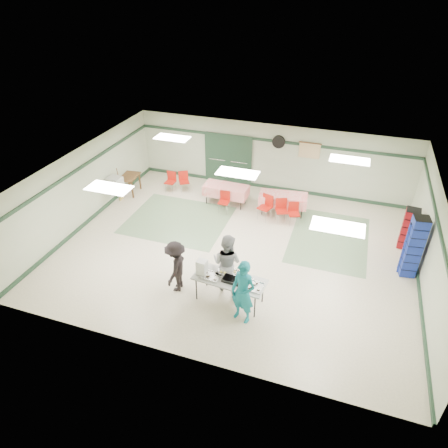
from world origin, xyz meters
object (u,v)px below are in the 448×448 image
(dining_table_b, at_px, (226,190))
(chair_loose_a, at_px, (184,179))
(volunteer_teal, at_px, (243,292))
(broom, at_px, (120,183))
(crate_stack_red, at_px, (409,229))
(office_printer, at_px, (115,182))
(serving_table, at_px, (230,280))
(printer_table, at_px, (130,178))
(chair_c, at_px, (294,211))
(crate_stack_blue_a, at_px, (412,248))
(chair_a, at_px, (281,208))
(volunteer_dark, at_px, (176,266))
(crate_stack_blue_b, at_px, (414,247))
(chair_d, at_px, (224,199))
(chair_loose_b, at_px, (171,179))
(chair_b, at_px, (266,204))
(dining_table_a, at_px, (283,199))
(volunteer_grey, at_px, (227,263))

(dining_table_b, bearing_deg, chair_loose_a, 167.93)
(volunteer_teal, relative_size, dining_table_b, 1.06)
(volunteer_teal, bearing_deg, broom, 159.19)
(crate_stack_red, relative_size, office_printer, 2.79)
(serving_table, relative_size, printer_table, 1.98)
(chair_c, distance_m, crate_stack_blue_a, 4.04)
(office_printer, bearing_deg, chair_a, 14.34)
(printer_table, bearing_deg, chair_c, -8.20)
(volunteer_dark, height_order, crate_stack_blue_a, crate_stack_blue_a)
(chair_loose_a, xyz_separation_m, crate_stack_red, (8.35, -1.33, 0.19))
(chair_loose_a, bearing_deg, volunteer_dark, -100.54)
(crate_stack_blue_b, height_order, broom, crate_stack_blue_b)
(chair_d, xyz_separation_m, chair_loose_b, (-2.56, 0.85, 0.01))
(crate_stack_blue_a, bearing_deg, office_printer, 175.73)
(chair_a, xyz_separation_m, office_printer, (-6.16, -0.82, 0.41))
(broom, bearing_deg, office_printer, -67.33)
(chair_b, bearing_deg, chair_a, 18.85)
(crate_stack_blue_a, bearing_deg, chair_loose_a, 162.50)
(office_printer, bearing_deg, chair_d, 18.27)
(serving_table, distance_m, chair_b, 4.50)
(dining_table_a, xyz_separation_m, chair_a, (0.06, -0.57, -0.04))
(chair_loose_a, bearing_deg, serving_table, -88.15)
(office_printer, bearing_deg, chair_loose_a, 50.39)
(volunteer_teal, height_order, chair_d, volunteer_teal)
(chair_d, xyz_separation_m, crate_stack_blue_a, (6.27, -1.59, 0.36))
(volunteer_grey, height_order, printer_table, volunteer_grey)
(dining_table_a, bearing_deg, volunteer_grey, -104.56)
(dining_table_a, height_order, printer_table, dining_table_a)
(chair_a, height_order, chair_b, chair_b)
(chair_b, xyz_separation_m, chair_d, (-1.57, -0.01, -0.07))
(chair_loose_b, bearing_deg, chair_loose_a, 22.13)
(chair_loose_a, bearing_deg, broom, -176.96)
(chair_d, bearing_deg, chair_c, -1.84)
(chair_d, xyz_separation_m, office_printer, (-4.03, -0.82, 0.45))
(serving_table, xyz_separation_m, volunteer_dark, (-1.54, -0.00, 0.06))
(broom, bearing_deg, crate_stack_blue_a, 5.53)
(volunteer_teal, xyz_separation_m, chair_loose_b, (-4.74, 5.87, -0.39))
(chair_b, xyz_separation_m, chair_loose_a, (-3.65, 1.03, -0.06))
(volunteer_dark, bearing_deg, crate_stack_blue_b, 109.07)
(office_printer, bearing_deg, chair_c, 13.79)
(chair_loose_b, bearing_deg, chair_c, -8.67)
(crate_stack_blue_a, bearing_deg, chair_d, 165.73)
(crate_stack_red, xyz_separation_m, office_printer, (-10.30, -0.54, 0.25))
(volunteer_dark, bearing_deg, broom, -139.24)
(chair_c, height_order, crate_stack_blue_a, crate_stack_blue_a)
(chair_a, bearing_deg, chair_c, -22.94)
(crate_stack_blue_a, bearing_deg, broom, 173.41)
(dining_table_b, height_order, chair_loose_b, chair_loose_b)
(dining_table_a, distance_m, crate_stack_blue_b, 4.81)
(printer_table, bearing_deg, broom, -104.73)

